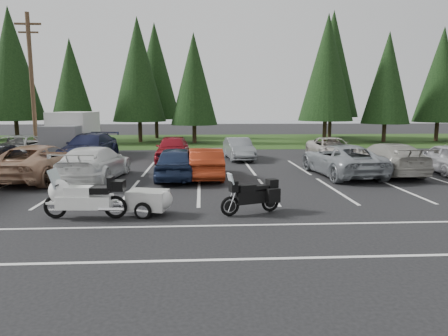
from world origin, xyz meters
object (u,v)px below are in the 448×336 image
car_near_7 (387,158)px  car_near_8 (447,158)px  adventure_motorcycle (251,193)px  utility_pole (32,84)px  car_near_3 (95,163)px  car_far_0 (16,149)px  touring_motorcycle (85,193)px  car_near_6 (341,160)px  box_truck (70,134)px  car_near_5 (206,163)px  car_far_2 (173,149)px  car_far_4 (332,149)px  car_near_2 (40,162)px  car_far_3 (239,149)px  car_near_4 (176,163)px  car_far_1 (89,147)px  cargo_trailer (148,203)px

car_near_7 → car_near_8: bearing=179.4°
car_near_7 → adventure_motorcycle: bearing=40.1°
utility_pole → car_near_8: bearing=-17.8°
car_near_3 → car_far_0: size_ratio=0.93×
touring_motorcycle → car_near_6: bearing=37.8°
box_truck → car_near_8: size_ratio=1.27×
car_near_6 → car_near_8: 5.46m
car_near_5 → car_far_2: car_far_2 is taller
box_truck → car_near_6: (15.31, -8.16, -0.70)m
car_far_4 → touring_motorcycle: (-11.54, -12.55, 0.08)m
adventure_motorcycle → car_far_0: bearing=116.5°
box_truck → car_near_7: size_ratio=1.06×
car_near_3 → car_near_7: size_ratio=1.00×
car_near_2 → car_far_3: bearing=-141.5°
car_near_4 → adventure_motorcycle: (2.67, -6.16, -0.08)m
adventure_motorcycle → utility_pole: bearing=110.9°
touring_motorcycle → car_far_0: bearing=124.9°
car_near_2 → car_near_5: bearing=-175.3°
car_near_4 → car_far_2: 5.76m
car_near_6 → car_far_1: car_far_1 is taller
utility_pole → car_near_6: 19.33m
car_near_6 → car_far_2: car_far_2 is taller
car_far_4 → cargo_trailer: (-9.73, -12.26, -0.29)m
car_far_4 → touring_motorcycle: 17.05m
utility_pole → car_far_4: (18.70, -1.98, -4.02)m
car_far_2 → adventure_motorcycle: 12.32m
box_truck → car_far_4: size_ratio=1.15×
utility_pole → car_far_0: utility_pole is taller
car_near_7 → car_far_0: car_far_0 is taller
utility_pole → car_far_3: 13.64m
car_near_4 → car_near_6: (7.85, 0.46, 0.00)m
car_near_5 → car_near_7: size_ratio=0.81×
utility_pole → box_truck: bearing=14.0°
car_near_3 → car_far_1: 6.83m
car_far_2 → adventure_motorcycle: (3.21, -11.90, -0.11)m
car_far_3 → adventure_motorcycle: (-0.82, -12.66, 0.01)m
car_far_4 → car_far_3: bearing=177.5°
car_far_1 → touring_motorcycle: size_ratio=2.08×
car_near_3 → car_far_1: (-2.01, 6.53, 0.06)m
utility_pole → car_far_2: utility_pole is taller
utility_pole → car_near_3: size_ratio=1.70×
car_near_7 → car_far_1: (-15.83, 5.64, 0.06)m
car_near_4 → car_near_6: bearing=-176.7°
car_near_3 → car_far_0: car_far_0 is taller
car_far_4 → cargo_trailer: bearing=-127.4°
utility_pole → adventure_motorcycle: 19.16m
car_near_2 → car_far_2: car_near_2 is taller
utility_pole → car_near_5: utility_pole is taller
car_far_2 → adventure_motorcycle: size_ratio=2.08×
car_near_5 → car_far_4: (7.89, 5.99, -0.02)m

